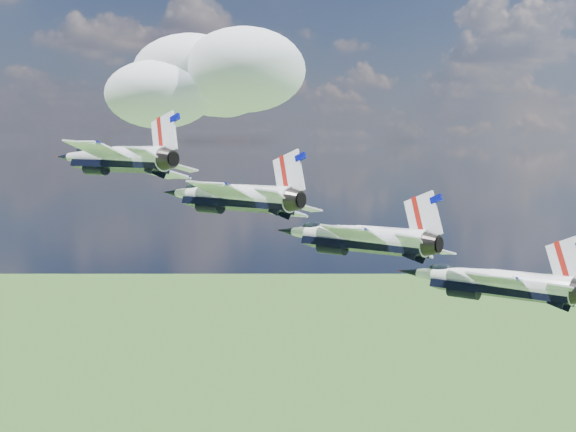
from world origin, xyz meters
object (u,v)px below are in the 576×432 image
jet_0 (111,158)px  jet_2 (351,237)px  jet_1 (227,196)px  jet_3 (485,281)px

jet_0 → jet_2: size_ratio=1.00×
jet_1 → jet_2: 11.14m
jet_0 → jet_2: bearing=-65.5°
jet_2 → jet_1: bearing=114.5°
jet_0 → jet_3: bearing=-65.5°
jet_2 → jet_3: jet_2 is taller
jet_3 → jet_0: bearing=114.5°
jet_2 → jet_0: bearing=114.5°
jet_1 → jet_3: 22.29m
jet_0 → jet_3: (22.14, -23.18, -9.48)m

